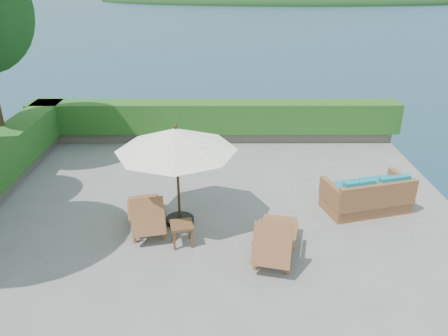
{
  "coord_description": "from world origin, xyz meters",
  "views": [
    {
      "loc": [
        0.25,
        -8.56,
        5.32
      ],
      "look_at": [
        0.3,
        0.8,
        1.1
      ],
      "focal_mm": 35.0,
      "sensor_mm": 36.0,
      "label": 1
    }
  ],
  "objects_px": {
    "side_table": "(182,228)",
    "lounge_right": "(275,238)",
    "lounge_left": "(146,213)",
    "wicker_loveseat": "(367,196)",
    "patio_umbrella": "(176,141)"
  },
  "relations": [
    {
      "from": "side_table",
      "to": "lounge_right",
      "type": "bearing_deg",
      "value": -13.44
    },
    {
      "from": "lounge_left",
      "to": "wicker_loveseat",
      "type": "distance_m",
      "value": 5.26
    },
    {
      "from": "lounge_left",
      "to": "lounge_right",
      "type": "bearing_deg",
      "value": -34.47
    },
    {
      "from": "patio_umbrella",
      "to": "lounge_right",
      "type": "height_order",
      "value": "patio_umbrella"
    },
    {
      "from": "wicker_loveseat",
      "to": "patio_umbrella",
      "type": "bearing_deg",
      "value": 171.72
    },
    {
      "from": "wicker_loveseat",
      "to": "side_table",
      "type": "bearing_deg",
      "value": -176.81
    },
    {
      "from": "lounge_left",
      "to": "lounge_right",
      "type": "distance_m",
      "value": 2.95
    },
    {
      "from": "patio_umbrella",
      "to": "side_table",
      "type": "height_order",
      "value": "patio_umbrella"
    },
    {
      "from": "patio_umbrella",
      "to": "side_table",
      "type": "distance_m",
      "value": 1.85
    },
    {
      "from": "patio_umbrella",
      "to": "side_table",
      "type": "relative_size",
      "value": 5.14
    },
    {
      "from": "patio_umbrella",
      "to": "lounge_left",
      "type": "distance_m",
      "value": 1.78
    },
    {
      "from": "patio_umbrella",
      "to": "lounge_left",
      "type": "height_order",
      "value": "patio_umbrella"
    },
    {
      "from": "side_table",
      "to": "wicker_loveseat",
      "type": "distance_m",
      "value": 4.58
    },
    {
      "from": "lounge_right",
      "to": "wicker_loveseat",
      "type": "xyz_separation_m",
      "value": [
        2.44,
        1.87,
        -0.05
      ]
    },
    {
      "from": "patio_umbrella",
      "to": "lounge_right",
      "type": "distance_m",
      "value": 2.93
    }
  ]
}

